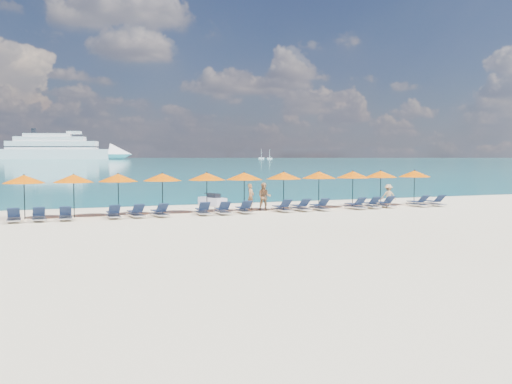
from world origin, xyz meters
name	(u,v)px	position (x,y,z in m)	size (l,w,h in m)	color
ground	(278,219)	(0.00, 0.00, 0.00)	(1400.00, 1400.00, 0.00)	beige
sea	(40,159)	(0.00, 660.00, 0.01)	(1600.00, 1300.00, 0.01)	#1FA9B2
cruise_ship	(66,150)	(23.91, 585.91, 9.72)	(134.03, 62.58, 37.35)	white
sailboat_near	(261,158)	(226.94, 557.14, 1.16)	(6.19, 2.06, 11.35)	white
sailboat_far	(270,158)	(222.05, 522.13, 1.03)	(5.48, 1.83, 10.04)	white
jetski	(213,201)	(-0.64, 8.91, 0.32)	(1.40, 2.30, 0.77)	silver
beachgoer_a	(251,197)	(0.66, 5.51, 0.77)	(0.56, 0.37, 1.54)	tan
beachgoer_b	(264,197)	(1.15, 4.58, 0.81)	(0.79, 0.45, 1.62)	tan
beachgoer_c	(388,196)	(9.14, 3.77, 0.71)	(0.92, 0.42, 1.42)	tan
umbrella_0	(24,179)	(-11.75, 4.73, 2.02)	(2.10, 2.10, 2.28)	black
umbrella_1	(74,178)	(-9.40, 4.71, 2.02)	(2.10, 2.10, 2.28)	black
umbrella_2	(118,178)	(-7.14, 4.78, 2.02)	(2.10, 2.10, 2.28)	black
umbrella_3	(162,177)	(-4.77, 4.80, 2.02)	(2.10, 2.10, 2.28)	black
umbrella_4	(207,176)	(-2.25, 4.83, 2.02)	(2.10, 2.10, 2.28)	black
umbrella_5	(244,176)	(-0.11, 4.55, 2.02)	(2.10, 2.10, 2.28)	black
umbrella_6	(284,176)	(2.41, 4.64, 2.02)	(2.10, 2.10, 2.28)	black
umbrella_7	(319,175)	(4.79, 4.73, 2.02)	(2.10, 2.10, 2.28)	black
umbrella_8	(353,175)	(7.10, 4.63, 2.02)	(2.10, 2.10, 2.28)	black
umbrella_9	(381,174)	(9.25, 4.80, 2.02)	(2.10, 2.10, 2.28)	black
umbrella_10	(414,174)	(11.73, 4.65, 2.02)	(2.10, 2.10, 2.28)	black
lounger_0	(14,217)	(-12.23, 3.53, 0.24)	(0.62, 1.70, 0.66)	silver
lounger_1	(39,216)	(-11.12, 3.58, 0.24)	(0.65, 1.71, 0.66)	silver
lounger_2	(66,216)	(-9.89, 3.50, 0.24)	(0.71, 1.73, 0.66)	silver
lounger_3	(113,214)	(-7.59, 3.48, 0.24)	(0.65, 1.71, 0.66)	silver
lounger_4	(136,213)	(-6.45, 3.49, 0.24)	(0.76, 1.75, 0.66)	silver
lounger_5	(160,212)	(-5.24, 3.43, 0.24)	(0.76, 1.74, 0.66)	silver
lounger_6	(203,211)	(-2.90, 3.44, 0.24)	(0.79, 1.75, 0.66)	silver
lounger_7	(222,210)	(-1.83, 3.32, 0.24)	(0.76, 1.75, 0.66)	silver
lounger_8	(244,209)	(-0.54, 3.48, 0.24)	(0.75, 1.74, 0.66)	silver
lounger_9	(282,208)	(1.76, 3.43, 0.24)	(0.63, 1.70, 0.66)	silver
lounger_10	(300,207)	(2.96, 3.53, 0.24)	(0.65, 1.71, 0.66)	silver
lounger_11	(320,206)	(4.16, 3.42, 0.24)	(0.68, 1.72, 0.66)	silver
lounger_12	(356,205)	(6.51, 3.31, 0.24)	(0.65, 1.71, 0.66)	silver
lounger_13	(370,204)	(7.64, 3.48, 0.24)	(0.69, 1.72, 0.66)	silver
lounger_14	(385,204)	(8.77, 3.64, 0.24)	(0.65, 1.71, 0.66)	silver
lounger_15	(418,203)	(11.10, 3.40, 0.24)	(0.64, 1.71, 0.66)	silver
lounger_16	(435,202)	(12.28, 3.29, 0.24)	(0.69, 1.73, 0.66)	silver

